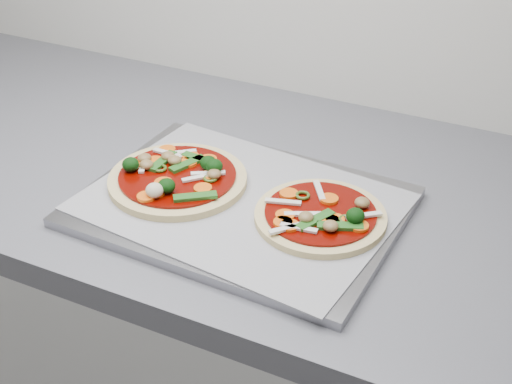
% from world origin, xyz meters
% --- Properties ---
extents(baking_tray, '(0.43, 0.33, 0.01)m').
position_xyz_m(baking_tray, '(-0.66, 1.22, 0.91)').
color(baking_tray, gray).
rests_on(baking_tray, countertop).
extents(parchment, '(0.43, 0.34, 0.00)m').
position_xyz_m(parchment, '(-0.66, 1.22, 0.91)').
color(parchment, '#96959B').
rests_on(parchment, baking_tray).
extents(pizza_left, '(0.23, 0.23, 0.03)m').
position_xyz_m(pizza_left, '(-0.76, 1.22, 0.93)').
color(pizza_left, '#DCC47F').
rests_on(pizza_left, parchment).
extents(pizza_right, '(0.21, 0.21, 0.03)m').
position_xyz_m(pizza_right, '(-0.55, 1.22, 0.92)').
color(pizza_right, '#DCC47F').
rests_on(pizza_right, parchment).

